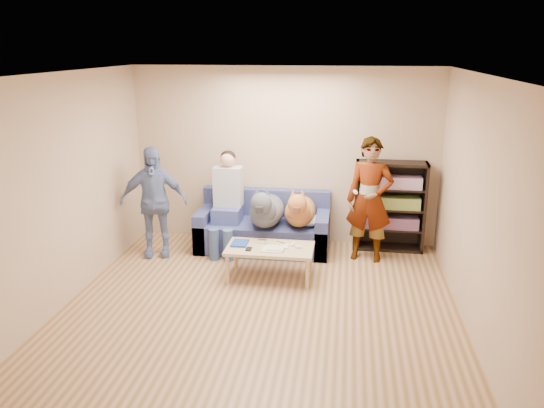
% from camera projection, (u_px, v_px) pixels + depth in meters
% --- Properties ---
extents(ground, '(5.00, 5.00, 0.00)m').
position_uv_depth(ground, '(256.00, 318.00, 5.83)').
color(ground, brown).
rests_on(ground, ground).
extents(ceiling, '(5.00, 5.00, 0.00)m').
position_uv_depth(ceiling, '(254.00, 75.00, 5.08)').
color(ceiling, white).
rests_on(ceiling, ground).
extents(wall_back, '(4.50, 0.00, 4.50)m').
position_uv_depth(wall_back, '(285.00, 156.00, 7.82)').
color(wall_back, tan).
rests_on(wall_back, ground).
extents(wall_front, '(4.50, 0.00, 4.50)m').
position_uv_depth(wall_front, '(182.00, 328.00, 3.08)').
color(wall_front, tan).
rests_on(wall_front, ground).
extents(wall_left, '(0.00, 5.00, 5.00)m').
position_uv_depth(wall_left, '(52.00, 196.00, 5.76)').
color(wall_left, tan).
rests_on(wall_left, ground).
extents(wall_right, '(0.00, 5.00, 5.00)m').
position_uv_depth(wall_right, '(483.00, 214.00, 5.15)').
color(wall_right, tan).
rests_on(wall_right, ground).
extents(blanket, '(0.42, 0.35, 0.14)m').
position_uv_depth(blanket, '(309.00, 220.00, 7.50)').
color(blanket, '#BABABF').
rests_on(blanket, sofa).
extents(person_standing_right, '(0.68, 0.50, 1.72)m').
position_uv_depth(person_standing_right, '(370.00, 200.00, 7.20)').
color(person_standing_right, gray).
rests_on(person_standing_right, ground).
extents(person_standing_left, '(0.99, 0.60, 1.57)m').
position_uv_depth(person_standing_left, '(153.00, 202.00, 7.37)').
color(person_standing_left, '#6E7BB0').
rests_on(person_standing_left, ground).
extents(held_controller, '(0.06, 0.12, 0.03)m').
position_uv_depth(held_controller, '(355.00, 192.00, 6.99)').
color(held_controller, white).
rests_on(held_controller, person_standing_right).
extents(notebook_blue, '(0.20, 0.26, 0.03)m').
position_uv_depth(notebook_blue, '(240.00, 243.00, 6.81)').
color(notebook_blue, navy).
rests_on(notebook_blue, coffee_table).
extents(papers, '(0.26, 0.20, 0.02)m').
position_uv_depth(papers, '(273.00, 250.00, 6.61)').
color(papers, beige).
rests_on(papers, coffee_table).
extents(magazine, '(0.22, 0.17, 0.01)m').
position_uv_depth(magazine, '(275.00, 248.00, 6.62)').
color(magazine, beige).
rests_on(magazine, coffee_table).
extents(camera_silver, '(0.11, 0.06, 0.05)m').
position_uv_depth(camera_silver, '(262.00, 241.00, 6.84)').
color(camera_silver, silver).
rests_on(camera_silver, coffee_table).
extents(controller_a, '(0.04, 0.13, 0.03)m').
position_uv_depth(controller_a, '(293.00, 244.00, 6.77)').
color(controller_a, silver).
rests_on(controller_a, coffee_table).
extents(controller_b, '(0.09, 0.06, 0.03)m').
position_uv_depth(controller_b, '(298.00, 247.00, 6.68)').
color(controller_b, silver).
rests_on(controller_b, coffee_table).
extents(headphone_cup_a, '(0.07, 0.07, 0.02)m').
position_uv_depth(headphone_cup_a, '(285.00, 248.00, 6.66)').
color(headphone_cup_a, silver).
rests_on(headphone_cup_a, coffee_table).
extents(headphone_cup_b, '(0.07, 0.07, 0.02)m').
position_uv_depth(headphone_cup_b, '(286.00, 245.00, 6.74)').
color(headphone_cup_b, white).
rests_on(headphone_cup_b, coffee_table).
extents(pen_orange, '(0.13, 0.06, 0.01)m').
position_uv_depth(pen_orange, '(266.00, 251.00, 6.56)').
color(pen_orange, orange).
rests_on(pen_orange, coffee_table).
extents(pen_black, '(0.13, 0.08, 0.01)m').
position_uv_depth(pen_black, '(281.00, 242.00, 6.87)').
color(pen_black, black).
rests_on(pen_black, coffee_table).
extents(wallet, '(0.07, 0.12, 0.02)m').
position_uv_depth(wallet, '(249.00, 249.00, 6.63)').
color(wallet, black).
rests_on(wallet, coffee_table).
extents(sofa, '(1.90, 0.85, 0.82)m').
position_uv_depth(sofa, '(264.00, 230.00, 7.77)').
color(sofa, '#515B93').
rests_on(sofa, ground).
extents(person_seated, '(0.40, 0.73, 1.47)m').
position_uv_depth(person_seated, '(227.00, 198.00, 7.58)').
color(person_seated, '#434E94').
rests_on(person_seated, sofa).
extents(dog_gray, '(0.47, 1.28, 0.68)m').
position_uv_depth(dog_gray, '(266.00, 210.00, 7.40)').
color(dog_gray, '#53575E').
rests_on(dog_gray, sofa).
extents(dog_tan, '(0.43, 1.18, 0.63)m').
position_uv_depth(dog_tan, '(300.00, 210.00, 7.44)').
color(dog_tan, '#BB6A39').
rests_on(dog_tan, sofa).
extents(coffee_table, '(1.10, 0.60, 0.42)m').
position_uv_depth(coffee_table, '(270.00, 250.00, 6.73)').
color(coffee_table, tan).
rests_on(coffee_table, ground).
extents(bookshelf, '(1.00, 0.34, 1.30)m').
position_uv_depth(bookshelf, '(390.00, 204.00, 7.63)').
color(bookshelf, black).
rests_on(bookshelf, ground).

